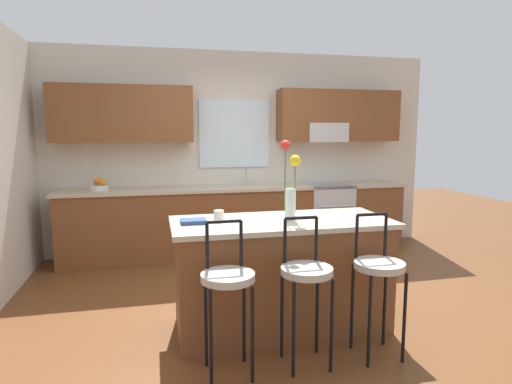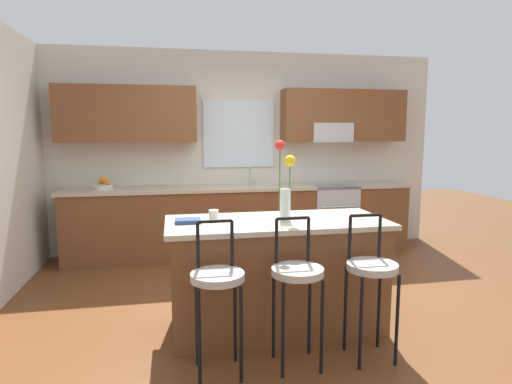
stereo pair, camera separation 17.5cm
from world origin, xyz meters
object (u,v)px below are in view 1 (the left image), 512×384
object	(u,v)px
bar_stool_near	(228,284)
bar_stool_far	(379,272)
bar_stool_middle	(306,277)
kitchen_island	(281,274)
fruit_bowl_oranges	(99,186)
oven_range	(326,217)
mug_ceramic	(219,216)
flower_vase	(291,186)
cookbook	(193,221)

from	to	relation	value
bar_stool_near	bar_stool_far	size ratio (longest dim) A/B	1.00
bar_stool_near	bar_stool_middle	xyz separation A→B (m)	(0.55, 0.00, 0.00)
kitchen_island	fruit_bowl_oranges	world-z (taller)	fruit_bowl_oranges
oven_range	bar_stool_far	bearing A→B (deg)	-105.14
bar_stool_middle	mug_ceramic	xyz separation A→B (m)	(-0.51, 0.66, 0.33)
flower_vase	fruit_bowl_oranges	bearing A→B (deg)	127.31
bar_stool_near	flower_vase	bearing A→B (deg)	42.82
flower_vase	cookbook	xyz separation A→B (m)	(-0.78, 0.07, -0.26)
flower_vase	cookbook	distance (m)	0.82
mug_ceramic	cookbook	bearing A→B (deg)	-171.74
flower_vase	kitchen_island	bearing A→B (deg)	149.40
bar_stool_near	kitchen_island	bearing A→B (deg)	47.59
kitchen_island	bar_stool_middle	size ratio (longest dim) A/B	1.72
fruit_bowl_oranges	oven_range	bearing A→B (deg)	-0.53
kitchen_island	cookbook	bearing A→B (deg)	177.66
bar_stool_near	cookbook	world-z (taller)	bar_stool_near
bar_stool_far	flower_vase	bearing A→B (deg)	130.83
bar_stool_near	flower_vase	size ratio (longest dim) A/B	1.61
kitchen_island	bar_stool_middle	distance (m)	0.63
bar_stool_far	mug_ceramic	world-z (taller)	bar_stool_far
cookbook	oven_range	bearing A→B (deg)	47.12
flower_vase	mug_ceramic	distance (m)	0.62
bar_stool_middle	fruit_bowl_oranges	bearing A→B (deg)	120.49
bar_stool_far	cookbook	size ratio (longest dim) A/B	5.21
flower_vase	bar_stool_near	bearing A→B (deg)	-137.18
bar_stool_far	mug_ceramic	distance (m)	1.29
bar_stool_middle	bar_stool_near	bearing A→B (deg)	180.00
oven_range	bar_stool_far	xyz separation A→B (m)	(-0.76, -2.81, 0.18)
cookbook	mug_ceramic	bearing A→B (deg)	8.26
bar_stool_near	fruit_bowl_oranges	world-z (taller)	fruit_bowl_oranges
mug_ceramic	fruit_bowl_oranges	xyz separation A→B (m)	(-1.16, 2.18, 0.00)
kitchen_island	mug_ceramic	distance (m)	0.72
kitchen_island	bar_stool_far	size ratio (longest dim) A/B	1.72
bar_stool_far	flower_vase	xyz separation A→B (m)	(-0.49, 0.57, 0.57)
kitchen_island	mug_ceramic	size ratio (longest dim) A/B	19.88
bar_stool_middle	bar_stool_far	world-z (taller)	same
flower_vase	mug_ceramic	bearing A→B (deg)	170.49
bar_stool_far	fruit_bowl_oranges	size ratio (longest dim) A/B	4.34
kitchen_island	bar_stool_far	bearing A→B (deg)	-47.59
fruit_bowl_oranges	flower_vase	bearing A→B (deg)	-52.69
bar_stool_far	mug_ceramic	size ratio (longest dim) A/B	11.58
kitchen_island	fruit_bowl_oranges	distance (m)	2.84
bar_stool_far	cookbook	world-z (taller)	bar_stool_far
bar_stool_far	flower_vase	world-z (taller)	flower_vase
bar_stool_middle	mug_ceramic	size ratio (longest dim) A/B	11.58
fruit_bowl_oranges	bar_stool_near	bearing A→B (deg)	-68.43
bar_stool_near	fruit_bowl_oranges	bearing A→B (deg)	111.57
oven_range	bar_stool_near	distance (m)	3.38
bar_stool_far	kitchen_island	bearing A→B (deg)	132.41
bar_stool_middle	mug_ceramic	distance (m)	0.90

